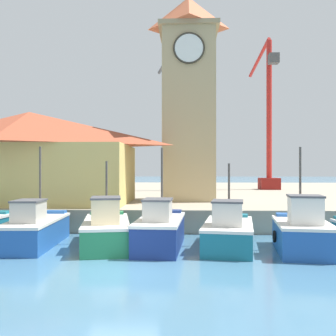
{
  "coord_description": "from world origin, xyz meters",
  "views": [
    {
      "loc": [
        2.14,
        -13.43,
        3.5
      ],
      "look_at": [
        1.25,
        9.29,
        3.5
      ],
      "focal_mm": 42.0,
      "sensor_mm": 36.0,
      "label": 1
    }
  ],
  "objects": [
    {
      "name": "quay_wharf",
      "position": [
        0.0,
        27.29,
        0.63
      ],
      "size": [
        120.0,
        40.0,
        1.26
      ],
      "primitive_type": "cube",
      "color": "#9E937F",
      "rests_on": "ground"
    },
    {
      "name": "fishing_boat_mid_left",
      "position": [
        -1.29,
        3.89,
        0.76
      ],
      "size": [
        2.86,
        5.47,
        3.82
      ],
      "color": "#237A4C",
      "rests_on": "ground"
    },
    {
      "name": "fishing_boat_center",
      "position": [
        1.12,
        3.7,
        0.79
      ],
      "size": [
        2.17,
        5.07,
        4.42
      ],
      "color": "navy",
      "rests_on": "ground"
    },
    {
      "name": "warehouse_left",
      "position": [
        -7.75,
        11.36,
        4.24
      ],
      "size": [
        13.19,
        7.33,
        5.84
      ],
      "color": "tan",
      "rests_on": "quay_wharf"
    },
    {
      "name": "fishing_boat_right_inner",
      "position": [
        7.08,
        3.05,
        0.82
      ],
      "size": [
        2.64,
        4.38,
        4.4
      ],
      "color": "#2356A8",
      "rests_on": "ground"
    },
    {
      "name": "fishing_boat_mid_right",
      "position": [
        4.1,
        3.75,
        0.73
      ],
      "size": [
        2.77,
        5.13,
        3.71
      ],
      "color": "#196B7F",
      "rests_on": "ground"
    },
    {
      "name": "clock_tower",
      "position": [
        2.5,
        13.87,
        8.63
      ],
      "size": [
        4.03,
        4.03,
        15.71
      ],
      "color": "tan",
      "rests_on": "quay_wharf"
    },
    {
      "name": "port_crane_far",
      "position": [
        11.1,
        28.16,
        7.29
      ],
      "size": [
        2.03,
        8.56,
        15.97
      ],
      "color": "maroon",
      "rests_on": "quay_wharf"
    },
    {
      "name": "ground_plane",
      "position": [
        0.0,
        0.0,
        0.0
      ],
      "size": [
        300.0,
        300.0,
        0.0
      ],
      "primitive_type": "plane",
      "color": "teal"
    },
    {
      "name": "port_crane_near",
      "position": [
        2.58,
        26.13,
        7.78
      ],
      "size": [
        4.75,
        10.51,
        16.85
      ],
      "color": "#353539",
      "rests_on": "quay_wharf"
    },
    {
      "name": "fishing_boat_left_inner",
      "position": [
        -4.51,
        3.94,
        0.75
      ],
      "size": [
        2.12,
        5.26,
        4.5
      ],
      "color": "#2356A8",
      "rests_on": "ground"
    }
  ]
}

